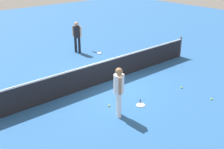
# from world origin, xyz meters

# --- Properties ---
(ground_plane) EXTENTS (40.00, 40.00, 0.00)m
(ground_plane) POSITION_xyz_m (0.00, 0.00, 0.00)
(ground_plane) COLOR #265693
(court_net) EXTENTS (10.09, 0.09, 1.07)m
(court_net) POSITION_xyz_m (0.00, 0.00, 0.50)
(court_net) COLOR #4C4C51
(court_net) RESTS_ON ground_plane
(player_near_side) EXTENTS (0.47, 0.49, 1.70)m
(player_near_side) POSITION_xyz_m (-1.45, -2.37, 1.01)
(player_near_side) COLOR white
(player_near_side) RESTS_ON ground_plane
(player_far_side) EXTENTS (0.47, 0.49, 1.70)m
(player_far_side) POSITION_xyz_m (1.29, 4.09, 1.01)
(player_far_side) COLOR black
(player_far_side) RESTS_ON ground_plane
(tennis_racket_near_player) EXTENTS (0.53, 0.54, 0.03)m
(tennis_racket_near_player) POSITION_xyz_m (-0.38, -2.35, 0.01)
(tennis_racket_near_player) COLOR white
(tennis_racket_near_player) RESTS_ON ground_plane
(tennis_racket_far_player) EXTENTS (0.40, 0.61, 0.03)m
(tennis_racket_far_player) POSITION_xyz_m (2.07, 3.21, 0.01)
(tennis_racket_far_player) COLOR blue
(tennis_racket_far_player) RESTS_ON ground_plane
(tennis_ball_near_player) EXTENTS (0.07, 0.07, 0.07)m
(tennis_ball_near_player) POSITION_xyz_m (1.91, -3.78, 0.03)
(tennis_ball_near_player) COLOR #C6E033
(tennis_ball_near_player) RESTS_ON ground_plane
(tennis_ball_by_net) EXTENTS (0.07, 0.07, 0.07)m
(tennis_ball_by_net) POSITION_xyz_m (0.39, -0.48, 0.03)
(tennis_ball_by_net) COLOR #C6E033
(tennis_ball_by_net) RESTS_ON ground_plane
(tennis_ball_midcourt) EXTENTS (0.07, 0.07, 0.07)m
(tennis_ball_midcourt) POSITION_xyz_m (1.87, -2.46, 0.03)
(tennis_ball_midcourt) COLOR #C6E033
(tennis_ball_midcourt) RESTS_ON ground_plane
(tennis_ball_baseline) EXTENTS (0.07, 0.07, 0.07)m
(tennis_ball_baseline) POSITION_xyz_m (-1.31, -1.70, 0.03)
(tennis_ball_baseline) COLOR #C6E033
(tennis_ball_baseline) RESTS_ON ground_plane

